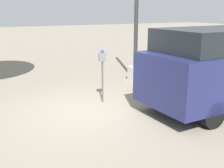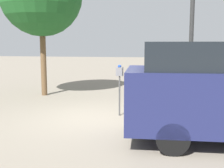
# 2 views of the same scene
# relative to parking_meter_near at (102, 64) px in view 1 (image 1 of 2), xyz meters

# --- Properties ---
(ground_plane) EXTENTS (80.00, 80.00, 0.00)m
(ground_plane) POSITION_rel_parking_meter_near_xyz_m (-0.65, -0.46, -1.15)
(ground_plane) COLOR gray
(parking_meter_near) EXTENTS (0.22, 0.14, 1.57)m
(parking_meter_near) POSITION_rel_parking_meter_near_xyz_m (0.00, 0.00, 0.00)
(parking_meter_near) COLOR #4C4C4C
(parking_meter_near) RESTS_ON ground
(lamp_post) EXTENTS (0.44, 0.44, 5.89)m
(lamp_post) POSITION_rel_parking_meter_near_xyz_m (2.24, 1.84, 0.68)
(lamp_post) COLOR beige
(lamp_post) RESTS_ON ground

